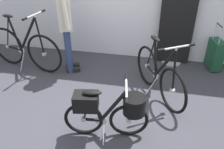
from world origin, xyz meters
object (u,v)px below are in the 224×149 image
object	(u,v)px
display_bike_left	(25,48)
visitor_near_wall	(65,20)
floor_banner_stand	(178,19)
rolling_suitcase	(215,54)
folding_bike_foreground	(110,110)
display_bike_right	(159,75)

from	to	relation	value
display_bike_left	visitor_near_wall	distance (m)	0.95
floor_banner_stand	display_bike_left	xyz separation A→B (m)	(-2.58, -0.71, -0.47)
display_bike_left	rolling_suitcase	world-z (taller)	display_bike_left
folding_bike_foreground	display_bike_right	bearing A→B (deg)	60.53
folding_bike_foreground	display_bike_right	size ratio (longest dim) A/B	0.84
visitor_near_wall	display_bike_right	bearing A→B (deg)	-16.28
display_bike_right	visitor_near_wall	bearing A→B (deg)	163.72
floor_banner_stand	display_bike_left	distance (m)	2.72
display_bike_left	rolling_suitcase	xyz separation A→B (m)	(3.31, 0.63, -0.11)
display_bike_left	visitor_near_wall	bearing A→B (deg)	5.15
display_bike_left	display_bike_right	size ratio (longest dim) A/B	1.26
visitor_near_wall	display_bike_left	bearing A→B (deg)	-174.85
floor_banner_stand	visitor_near_wall	world-z (taller)	floor_banner_stand
rolling_suitcase	floor_banner_stand	bearing A→B (deg)	173.66
folding_bike_foreground	display_bike_left	world-z (taller)	display_bike_left
display_bike_right	visitor_near_wall	size ratio (longest dim) A/B	0.73
display_bike_right	visitor_near_wall	xyz separation A→B (m)	(-1.56, 0.45, 0.56)
display_bike_right	rolling_suitcase	xyz separation A→B (m)	(0.96, 1.02, -0.08)
folding_bike_foreground	floor_banner_stand	bearing A→B (deg)	69.29
display_bike_left	visitor_near_wall	xyz separation A→B (m)	(0.79, 0.07, 0.53)
visitor_near_wall	rolling_suitcase	distance (m)	2.66
display_bike_left	rolling_suitcase	bearing A→B (deg)	10.83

